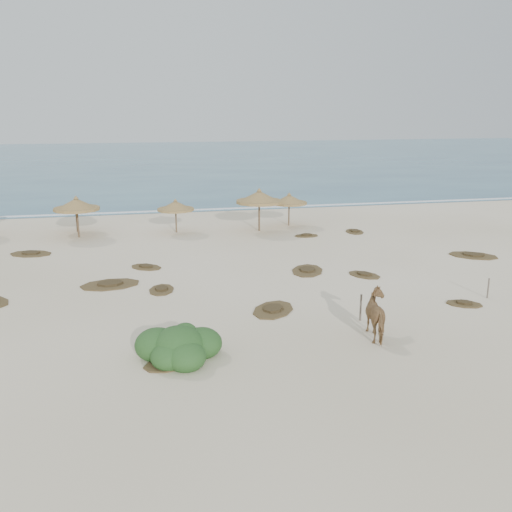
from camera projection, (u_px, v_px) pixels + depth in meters
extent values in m
plane|color=#F0DEC5|center=(266.00, 313.00, 24.65)|extent=(160.00, 160.00, 0.00)
cube|color=#25526F|center=(165.00, 160.00, 95.58)|extent=(200.00, 100.00, 0.01)
cube|color=white|center=(198.00, 210.00, 49.24)|extent=(70.00, 0.60, 0.01)
cylinder|color=brown|center=(77.00, 219.00, 40.42)|extent=(0.11, 0.11, 1.84)
cylinder|color=#9B7A46|center=(76.00, 208.00, 40.22)|extent=(2.87, 2.87, 0.16)
cone|color=#9B7A46|center=(75.00, 204.00, 40.15)|extent=(2.78, 2.78, 0.66)
cone|color=#9B7A46|center=(75.00, 199.00, 40.05)|extent=(0.32, 0.32, 0.19)
cylinder|color=brown|center=(78.00, 222.00, 38.66)|extent=(0.12, 0.12, 2.15)
cylinder|color=#9B7A46|center=(77.00, 209.00, 38.43)|extent=(3.10, 3.10, 0.18)
cone|color=#9B7A46|center=(76.00, 204.00, 38.35)|extent=(3.00, 3.00, 0.77)
cone|color=#9B7A46|center=(76.00, 197.00, 38.23)|extent=(0.37, 0.37, 0.22)
cylinder|color=brown|center=(176.00, 220.00, 40.18)|extent=(0.10, 0.10, 1.81)
cylinder|color=#9B7A46|center=(176.00, 209.00, 39.99)|extent=(2.67, 2.67, 0.16)
cone|color=#9B7A46|center=(176.00, 205.00, 39.92)|extent=(2.59, 2.59, 0.65)
cone|color=#9B7A46|center=(175.00, 200.00, 39.82)|extent=(0.31, 0.31, 0.19)
cylinder|color=brown|center=(259.00, 215.00, 40.66)|extent=(0.13, 0.13, 2.31)
cylinder|color=#9B7A46|center=(259.00, 202.00, 40.41)|extent=(3.97, 3.97, 0.20)
cone|color=#9B7A46|center=(259.00, 197.00, 40.32)|extent=(3.84, 3.84, 0.83)
cone|color=#9B7A46|center=(259.00, 190.00, 40.20)|extent=(0.40, 0.40, 0.24)
cylinder|color=brown|center=(289.00, 213.00, 42.56)|extent=(0.11, 0.11, 1.86)
cylinder|color=#9B7A46|center=(289.00, 203.00, 42.37)|extent=(3.42, 3.42, 0.16)
cone|color=#9B7A46|center=(289.00, 199.00, 42.29)|extent=(3.30, 3.30, 0.67)
cone|color=#9B7A46|center=(289.00, 194.00, 42.19)|extent=(0.32, 0.32, 0.20)
imported|color=olive|center=(380.00, 315.00, 21.78)|extent=(1.21, 2.23, 1.80)
cylinder|color=brown|center=(361.00, 308.00, 23.60)|extent=(0.09, 0.09, 1.14)
cylinder|color=brown|center=(488.00, 288.00, 26.41)|extent=(0.08, 0.08, 0.96)
ellipsoid|color=#2E5825|center=(179.00, 346.00, 19.96)|extent=(1.85, 1.85, 1.39)
ellipsoid|color=#2E5825|center=(202.00, 343.00, 20.42)|extent=(1.48, 1.48, 1.11)
ellipsoid|color=#2E5825|center=(157.00, 345.00, 20.17)|extent=(1.58, 1.58, 1.18)
ellipsoid|color=#2E5825|center=(186.00, 357.00, 19.42)|extent=(1.39, 1.39, 1.04)
ellipsoid|color=#2E5825|center=(169.00, 356.00, 19.48)|extent=(1.30, 1.30, 0.97)
ellipsoid|color=#2E5825|center=(192.00, 340.00, 20.91)|extent=(1.11, 1.11, 0.83)
ellipsoid|color=#2E5825|center=(185.00, 332.00, 20.37)|extent=(0.83, 0.83, 0.63)
ellipsoid|color=#2E5825|center=(170.00, 336.00, 19.90)|extent=(0.74, 0.74, 0.56)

